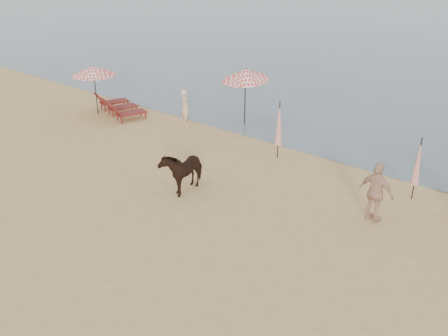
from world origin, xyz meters
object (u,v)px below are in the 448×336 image
Objects in this scene: beachgoer_left at (185,107)px; umbrella_closed_right at (418,162)px; beachgoer_right_b at (376,193)px; lounger_cluster_left at (118,106)px; umbrella_open_left_a at (94,71)px; umbrella_open_left_b at (245,74)px; umbrella_closed_left at (279,124)px; cow at (182,169)px.

umbrella_closed_right is at bearing -151.21° from beachgoer_left.
umbrella_closed_right is 2.19m from beachgoer_right_b.
lounger_cluster_left is 3.65m from beachgoer_left.
umbrella_open_left_b is (6.35, 3.33, 0.19)m from umbrella_open_left_a.
umbrella_open_left_b reaches higher than umbrella_closed_left.
umbrella_closed_left is 1.33× the size of cow.
umbrella_closed_right is 1.28× the size of beachgoer_left.
umbrella_closed_right reaches higher than lounger_cluster_left.
cow is (8.74, -3.18, -1.38)m from umbrella_open_left_a.
umbrella_open_left_b is at bearing 165.05° from umbrella_closed_right.
beachgoer_right_b is at bearing 10.98° from lounger_cluster_left.
umbrella_closed_right is at bearing 19.81° from lounger_cluster_left.
umbrella_open_left_a is 14.62m from beachgoer_right_b.
cow is (-6.17, -4.22, -0.57)m from umbrella_closed_right.
lounger_cluster_left is 13.79m from beachgoer_right_b.
beachgoer_left is (4.33, 1.58, -1.28)m from umbrella_open_left_a.
cow is at bearing -145.67° from umbrella_closed_right.
umbrella_closed_right reaches higher than beachgoer_left.
umbrella_closed_right is 7.50m from cow.
umbrella_closed_right is at bearing -93.10° from beachgoer_right_b.
umbrella_closed_right is at bearing -33.71° from umbrella_open_left_b.
beachgoer_left is (3.49, 1.01, 0.40)m from lounger_cluster_left.
beachgoer_left is at bearing 174.15° from umbrella_closed_left.
umbrella_closed_left is at bearing 20.88° from lounger_cluster_left.
lounger_cluster_left is 1.97m from umbrella_open_left_a.
umbrella_open_left_a is (-0.84, -0.57, 1.68)m from lounger_cluster_left.
cow is at bearing -102.86° from umbrella_closed_left.
umbrella_open_left_b is 7.10m from cow.
beachgoer_left is (-5.36, 0.55, -0.57)m from umbrella_closed_left.
beachgoer_right_b is (14.53, -1.09, -1.17)m from umbrella_open_left_a.
cow is 6.16m from beachgoer_right_b.
beachgoer_right_b reaches higher than cow.
lounger_cluster_left is 1.81× the size of cow.
beachgoer_right_b is (4.83, -2.12, -0.47)m from umbrella_closed_left.
beachgoer_left reaches higher than lounger_cluster_left.
umbrella_closed_left is 5.30m from beachgoer_right_b.
umbrella_closed_right is (14.07, 0.47, 0.87)m from lounger_cluster_left.
umbrella_open_left_a is at bearing -128.23° from lounger_cluster_left.
umbrella_open_left_a is 1.43× the size of beachgoer_left.
cow is (7.89, -3.74, 0.30)m from lounger_cluster_left.
beachgoer_left is at bearing 34.08° from lounger_cluster_left.
umbrella_open_left_b is at bearing -107.36° from beachgoer_left.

